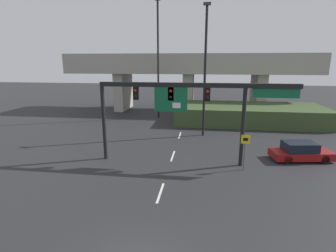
# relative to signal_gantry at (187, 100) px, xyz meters

# --- Properties ---
(lane_markings) EXTENTS (0.14, 20.85, 0.01)m
(lane_markings) POSITION_rel_signal_gantry_xyz_m (-1.11, 4.36, -4.77)
(lane_markings) COLOR silver
(lane_markings) RESTS_ON ground
(signal_gantry) EXTENTS (14.07, 0.44, 5.96)m
(signal_gantry) POSITION_rel_signal_gantry_xyz_m (0.00, 0.00, 0.00)
(signal_gantry) COLOR black
(signal_gantry) RESTS_ON ground
(speed_limit_sign) EXTENTS (0.60, 0.11, 2.60)m
(speed_limit_sign) POSITION_rel_signal_gantry_xyz_m (4.13, -0.83, -3.09)
(speed_limit_sign) COLOR #4C4C4C
(speed_limit_sign) RESTS_ON ground
(highway_light_pole_near) EXTENTS (0.70, 0.36, 14.90)m
(highway_light_pole_near) POSITION_rel_signal_gantry_xyz_m (-4.76, 15.70, 3.05)
(highway_light_pole_near) COLOR black
(highway_light_pole_near) RESTS_ON ground
(highway_light_pole_far) EXTENTS (0.70, 0.36, 12.68)m
(highway_light_pole_far) POSITION_rel_signal_gantry_xyz_m (1.25, 7.77, 1.94)
(highway_light_pole_far) COLOR black
(highway_light_pole_far) RESTS_ON ground
(overpass_bridge) EXTENTS (36.20, 7.11, 8.48)m
(overpass_bridge) POSITION_rel_signal_gantry_xyz_m (-1.11, 21.52, 1.07)
(overpass_bridge) COLOR #A39E93
(overpass_bridge) RESTS_ON ground
(grass_embankment) EXTENTS (17.82, 7.82, 2.10)m
(grass_embankment) POSITION_rel_signal_gantry_xyz_m (6.78, 14.49, -3.73)
(grass_embankment) COLOR #384C28
(grass_embankment) RESTS_ON ground
(parked_sedan_near_right) EXTENTS (4.73, 2.46, 1.42)m
(parked_sedan_near_right) POSITION_rel_signal_gantry_xyz_m (8.74, 1.78, -4.12)
(parked_sedan_near_right) COLOR maroon
(parked_sedan_near_right) RESTS_ON ground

